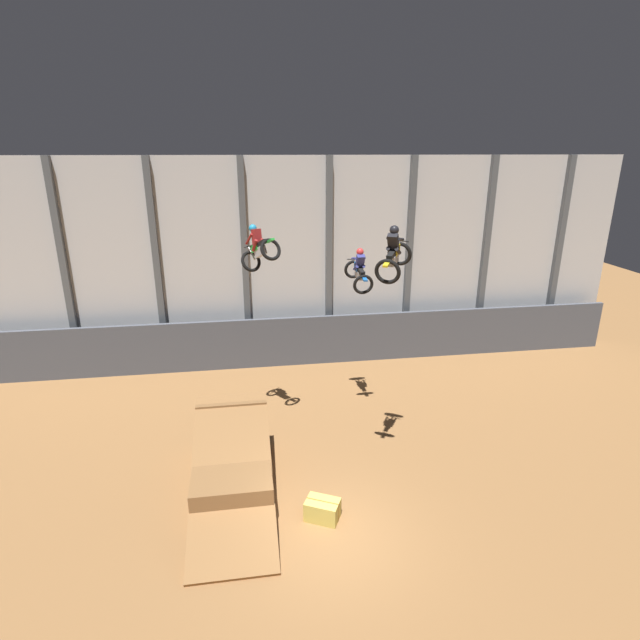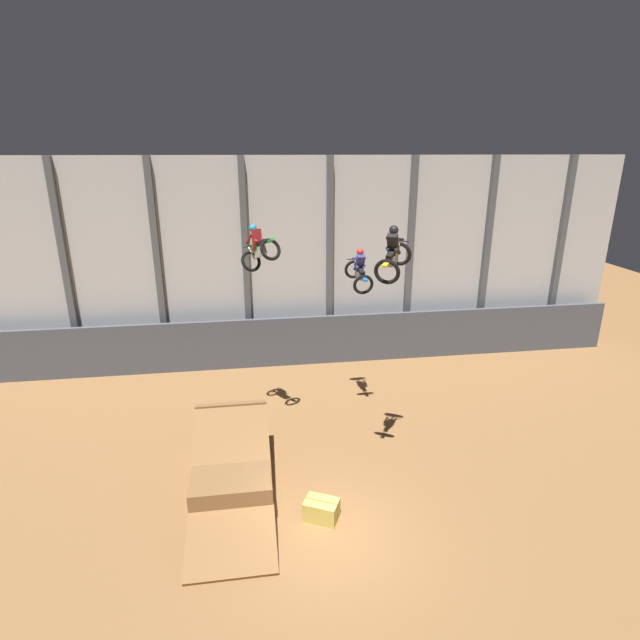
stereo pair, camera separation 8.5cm
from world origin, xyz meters
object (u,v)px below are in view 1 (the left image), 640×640
at_px(dirt_ramp, 233,463).
at_px(hay_bale_trackside, 322,510).
at_px(rider_bike_left_air, 259,249).
at_px(rider_bike_right_air, 394,255).
at_px(rider_bike_center_air, 359,271).

relative_size(dirt_ramp, hay_bale_trackside, 5.21).
bearing_deg(dirt_ramp, rider_bike_left_air, 71.48).
bearing_deg(dirt_ramp, hay_bale_trackside, -38.87).
bearing_deg(rider_bike_left_air, rider_bike_right_air, -68.08).
xyz_separation_m(dirt_ramp, rider_bike_left_air, (1.12, 3.34, 5.78)).
distance_m(rider_bike_center_air, hay_bale_trackside, 8.23).
bearing_deg(hay_bale_trackside, dirt_ramp, 141.13).
bearing_deg(hay_bale_trackside, rider_bike_left_air, 103.62).
distance_m(dirt_ramp, hay_bale_trackside, 3.11).
height_order(rider_bike_left_air, rider_bike_center_air, rider_bike_left_air).
bearing_deg(rider_bike_left_air, rider_bike_center_air, -17.70).
height_order(dirt_ramp, rider_bike_right_air, rider_bike_right_air).
xyz_separation_m(rider_bike_left_air, rider_bike_center_air, (3.54, 0.71, -1.03)).
height_order(rider_bike_right_air, hay_bale_trackside, rider_bike_right_air).
height_order(rider_bike_left_air, hay_bale_trackside, rider_bike_left_air).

